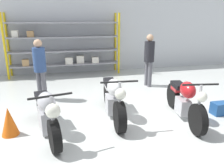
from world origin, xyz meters
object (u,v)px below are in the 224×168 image
Objects in this scene: motorcycle_red at (185,100)px; toolbox at (221,108)px; person_near_rack at (149,56)px; motorcycle_silver at (47,113)px; person_browsing at (40,65)px; traffic_cone at (9,121)px; motorcycle_white at (113,98)px; shelving_rack at (64,46)px.

toolbox is (0.99, 0.02, -0.31)m from motorcycle_red.
toolbox is (0.78, -2.46, -0.83)m from person_near_rack.
person_browsing is at bearing 174.08° from motorcycle_silver.
traffic_cone is at bearing -83.14° from motorcycle_red.
toolbox is at bearing 83.17° from motorcycle_white.
traffic_cone is at bearing -77.06° from motorcycle_white.
person_browsing is at bearing 75.06° from traffic_cone.
motorcycle_silver is at bearing 179.71° from toolbox.
person_near_rack reaches higher than motorcycle_white.
person_browsing is 3.31m from person_near_rack.
person_browsing is at bearing 154.31° from toolbox.
person_browsing is (-3.06, 1.97, 0.50)m from motorcycle_red.
person_browsing is (-0.72, -2.71, -0.18)m from shelving_rack.
motorcycle_red is at bearing -63.44° from shelving_rack.
shelving_rack reaches higher than motorcycle_silver.
person_near_rack reaches higher than person_browsing.
motorcycle_red is at bearing -2.54° from traffic_cone.
motorcycle_silver is at bearing -9.37° from traffic_cone.
shelving_rack is at bearing 75.06° from traffic_cone.
person_near_rack is 3.01× the size of traffic_cone.
traffic_cone is at bearing 20.86° from person_near_rack.
motorcycle_white reaches higher than traffic_cone.
shelving_rack is 2.16× the size of motorcycle_red.
motorcycle_red is (2.85, -0.04, 0.02)m from motorcycle_silver.
traffic_cone is (-1.21, -4.52, -0.85)m from shelving_rack.
motorcycle_red is at bearing 74.29° from person_near_rack.
shelving_rack is 3.37m from person_near_rack.
motorcycle_red is 3.56m from traffic_cone.
shelving_rack is 4.34m from motorcycle_white.
shelving_rack is 2.07× the size of motorcycle_white.
motorcycle_white is at bearing 92.84° from person_browsing.
motorcycle_white is 3.70× the size of traffic_cone.
motorcycle_white is 4.63× the size of toolbox.
motorcycle_silver is 0.99× the size of motorcycle_red.
toolbox is (3.84, -0.02, -0.28)m from motorcycle_silver.
toolbox is at bearing -1.69° from traffic_cone.
motorcycle_white reaches higher than toolbox.
traffic_cone is at bearing -111.47° from motorcycle_silver.
shelving_rack is 5.81m from toolbox.
motorcycle_white reaches higher than motorcycle_silver.
person_near_rack reaches higher than motorcycle_silver.
traffic_cone is (-3.55, 0.16, -0.17)m from motorcycle_red.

